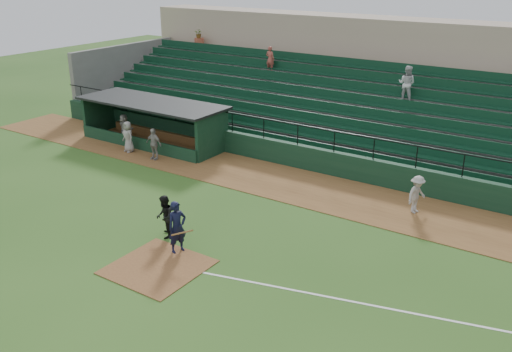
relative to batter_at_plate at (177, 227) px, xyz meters
The scene contains 12 objects.
ground 1.00m from the batter_at_plate, 57.18° to the right, with size 90.00×90.00×0.00m, color #2D541B.
warning_track 7.84m from the batter_at_plate, 88.93° to the left, with size 40.00×4.00×0.03m, color brown.
home_plate_dirt 1.56m from the batter_at_plate, 83.26° to the right, with size 3.00×3.00×0.03m, color brown.
foul_line 8.26m from the batter_at_plate, ahead, with size 18.00×0.09×0.01m, color white.
stadium_structure 16.29m from the batter_at_plate, 89.50° to the left, with size 38.00×13.08×6.40m.
dugout 13.40m from the batter_at_plate, 135.82° to the left, with size 8.90×3.20×2.42m.
batter_at_plate is the anchor object (origin of this frame).
umpire 1.34m from the batter_at_plate, 152.25° to the left, with size 0.80×0.63×1.65m, color black.
runner 9.90m from the batter_at_plate, 53.15° to the left, with size 1.03×0.59×1.60m, color #A6A19B.
dugout_player_a 10.21m from the batter_at_plate, 138.15° to the left, with size 0.98×0.41×1.67m, color #9D9792.
dugout_player_b 11.87m from the batter_at_plate, 144.11° to the left, with size 0.83×0.54×1.69m, color gray.
dugout_player_c 13.90m from the batter_at_plate, 143.75° to the left, with size 1.46×0.46×1.57m, color #ABA5A0.
Camera 1 is at (11.99, -12.92, 9.75)m, focal length 39.20 mm.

